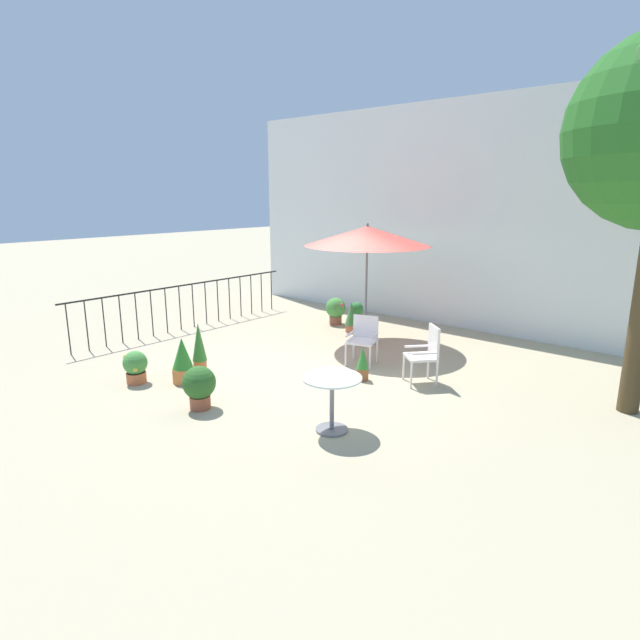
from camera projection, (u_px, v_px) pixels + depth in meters
The scene contains 15 objects.
ground_plane at pixel (316, 364), 9.34m from camera, with size 60.00×60.00×0.00m, color tan.
villa_facade at pixel (438, 216), 11.87m from camera, with size 10.86×0.30×4.98m, color white.
terrace_railing at pixel (186, 299), 11.66m from camera, with size 0.03×5.65×1.01m.
patio_umbrella_0 at pixel (367, 237), 10.15m from camera, with size 2.48×2.48×2.44m.
cafe_table_0 at pixel (332, 393), 6.59m from camera, with size 0.76×0.76×0.74m.
patio_chair_0 at pixel (426, 351), 8.28m from camera, with size 0.63×0.64×0.95m.
patio_chair_1 at pixel (363, 337), 9.27m from camera, with size 0.60×0.58×0.86m.
potted_plant_0 at pixel (199, 348), 8.69m from camera, with size 0.24×0.24×0.91m.
potted_plant_1 at pixel (135, 366), 8.35m from camera, with size 0.39×0.39×0.53m.
potted_plant_2 at pixel (363, 364), 8.47m from camera, with size 0.20×0.20×0.57m.
potted_plant_3 at pixel (356, 312), 12.28m from camera, with size 0.32×0.32×0.50m.
potted_plant_4 at pixel (199, 385), 7.33m from camera, with size 0.47×0.47×0.63m.
potted_plant_5 at pixel (183, 361), 8.34m from camera, with size 0.35×0.35×0.75m.
potted_plant_6 at pixel (336, 309), 12.12m from camera, with size 0.47×0.47×0.63m.
potted_plant_7 at pixel (351, 317), 11.43m from camera, with size 0.29×0.29×0.67m.
Camera 1 is at (5.87, -6.67, 2.99)m, focal length 29.10 mm.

